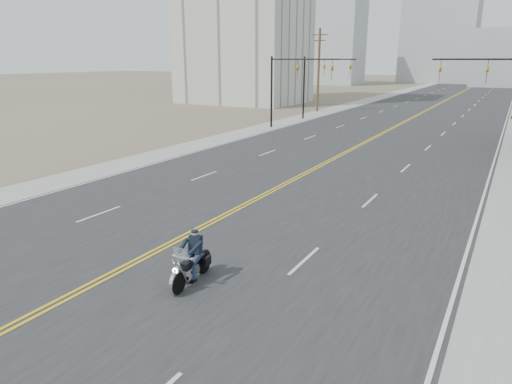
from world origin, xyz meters
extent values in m
plane|color=#776D56|center=(0.00, 0.00, 0.00)|extent=(400.00, 400.00, 0.00)
cube|color=#303033|center=(0.00, 70.00, 0.01)|extent=(20.00, 200.00, 0.01)
cube|color=#A5A5A0|center=(-11.50, 70.00, 0.01)|extent=(3.00, 200.00, 0.01)
cylinder|color=black|center=(-11.00, 32.00, 3.50)|extent=(0.20, 0.20, 7.00)
cylinder|color=black|center=(-7.50, 32.00, 6.70)|extent=(7.00, 0.14, 0.14)
imported|color=#BF8C0C|center=(-8.20, 32.00, 6.05)|extent=(0.21, 0.26, 1.30)
imported|color=#BF8C0C|center=(-4.70, 32.00, 6.05)|extent=(0.21, 0.26, 1.30)
cylinder|color=black|center=(7.50, 32.00, 6.70)|extent=(7.00, 0.14, 0.14)
imported|color=#BF8C0C|center=(8.20, 32.00, 6.05)|extent=(0.21, 0.26, 1.30)
imported|color=#BF8C0C|center=(4.70, 32.00, 6.05)|extent=(0.21, 0.26, 1.30)
cylinder|color=black|center=(-11.00, 40.00, 3.50)|extent=(0.20, 0.20, 7.00)
cylinder|color=black|center=(-8.00, 40.00, 6.70)|extent=(6.00, 0.14, 0.14)
imported|color=#BF8C0C|center=(-8.60, 40.00, 6.05)|extent=(0.21, 0.26, 1.30)
imported|color=#BF8C0C|center=(-5.60, 40.00, 6.05)|extent=(0.21, 0.26, 1.30)
cylinder|color=brown|center=(-12.50, 48.00, 5.25)|extent=(0.30, 0.30, 10.50)
cube|color=brown|center=(-12.50, 48.00, 9.70)|extent=(2.20, 0.12, 0.12)
cube|color=brown|center=(-12.50, 48.00, 9.00)|extent=(1.60, 0.12, 0.12)
cube|color=silver|center=(-28.00, 55.00, 15.00)|extent=(18.00, 14.00, 30.00)
cube|color=#B7BCC6|center=(-35.00, 115.00, 11.00)|extent=(14.00, 12.00, 22.00)
cube|color=#ADB2B7|center=(-12.00, 140.00, 13.00)|extent=(20.00, 15.00, 26.00)
cube|color=#ADB2B7|center=(-50.00, 130.00, 8.00)|extent=(12.00, 12.00, 16.00)
camera|label=1|loc=(10.66, -9.36, 6.70)|focal=32.00mm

